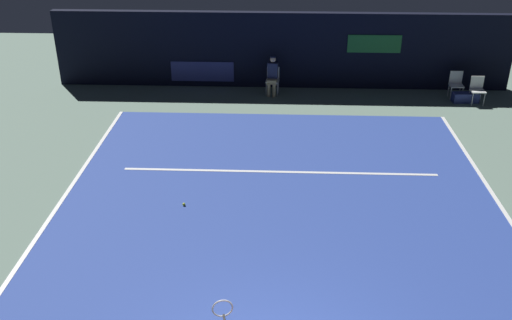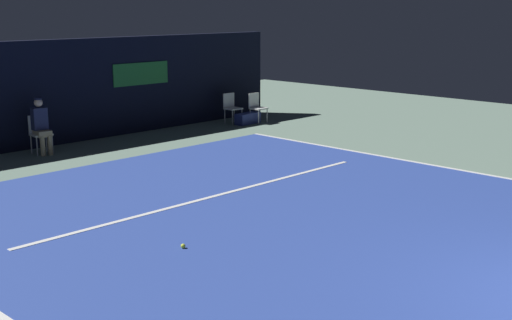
{
  "view_description": "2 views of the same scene",
  "coord_description": "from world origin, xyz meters",
  "px_view_note": "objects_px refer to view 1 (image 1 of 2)",
  "views": [
    {
      "loc": [
        -0.06,
        -5.72,
        6.77
      ],
      "look_at": [
        -0.54,
        5.63,
        1.0
      ],
      "focal_mm": 39.87,
      "sensor_mm": 36.0,
      "label": 1
    },
    {
      "loc": [
        -8.15,
        -2.05,
        3.41
      ],
      "look_at": [
        0.08,
        5.95,
        0.84
      ],
      "focal_mm": 48.4,
      "sensor_mm": 36.0,
      "label": 2
    }
  ],
  "objects_px": {
    "courtside_chair_near": "(456,83)",
    "courtside_chair_far": "(477,88)",
    "equipment_bag": "(465,97)",
    "line_judge_on_chair": "(272,75)",
    "tennis_ball": "(184,204)"
  },
  "relations": [
    {
      "from": "courtside_chair_far",
      "to": "tennis_ball",
      "type": "height_order",
      "value": "courtside_chair_far"
    },
    {
      "from": "tennis_ball",
      "to": "courtside_chair_near",
      "type": "bearing_deg",
      "value": 42.5
    },
    {
      "from": "courtside_chair_far",
      "to": "courtside_chair_near",
      "type": "bearing_deg",
      "value": 136.93
    },
    {
      "from": "equipment_bag",
      "to": "courtside_chair_near",
      "type": "bearing_deg",
      "value": 114.64
    },
    {
      "from": "line_judge_on_chair",
      "to": "tennis_ball",
      "type": "height_order",
      "value": "line_judge_on_chair"
    },
    {
      "from": "line_judge_on_chair",
      "to": "courtside_chair_near",
      "type": "relative_size",
      "value": 1.5
    },
    {
      "from": "line_judge_on_chair",
      "to": "tennis_ball",
      "type": "bearing_deg",
      "value": -104.29
    },
    {
      "from": "courtside_chair_far",
      "to": "equipment_bag",
      "type": "relative_size",
      "value": 1.05
    },
    {
      "from": "line_judge_on_chair",
      "to": "courtside_chair_far",
      "type": "height_order",
      "value": "line_judge_on_chair"
    },
    {
      "from": "courtside_chair_near",
      "to": "equipment_bag",
      "type": "relative_size",
      "value": 1.05
    },
    {
      "from": "courtside_chair_near",
      "to": "line_judge_on_chair",
      "type": "bearing_deg",
      "value": 179.57
    },
    {
      "from": "courtside_chair_near",
      "to": "courtside_chair_far",
      "type": "bearing_deg",
      "value": -43.07
    },
    {
      "from": "tennis_ball",
      "to": "courtside_chair_far",
      "type": "bearing_deg",
      "value": 38.6
    },
    {
      "from": "courtside_chair_far",
      "to": "equipment_bag",
      "type": "xyz_separation_m",
      "value": [
        -0.31,
        0.08,
        -0.34
      ]
    },
    {
      "from": "line_judge_on_chair",
      "to": "tennis_ball",
      "type": "distance_m",
      "value": 7.64
    }
  ]
}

